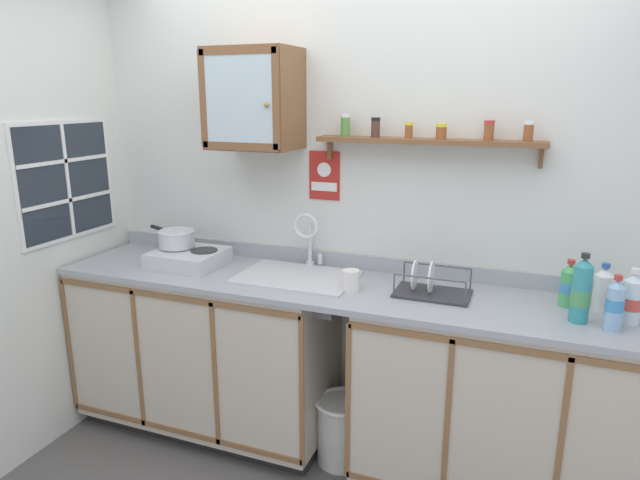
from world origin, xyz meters
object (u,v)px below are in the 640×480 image
object	(u,v)px
bottle_water_blue_4	(615,305)
mug	(351,280)
bottle_water_clear_2	(632,300)
bottle_detergent_teal_0	(581,292)
bottle_soda_green_3	(569,285)
bottle_opaque_white_1	(603,290)
saucepan	(176,238)
sink	(298,283)
dish_rack	(430,288)
wall_cabinet	(254,99)
hot_plate_stove	(188,258)
warning_sign	(324,176)
trash_bin	(342,429)

from	to	relation	value
bottle_water_blue_4	mug	distance (m)	1.12
bottle_water_clear_2	bottle_water_blue_4	distance (m)	0.12
bottle_detergent_teal_0	bottle_water_blue_4	bearing A→B (deg)	-18.29
bottle_water_clear_2	bottle_soda_green_3	bearing A→B (deg)	151.32
bottle_opaque_white_1	mug	world-z (taller)	bottle_opaque_white_1
bottle_opaque_white_1	saucepan	bearing A→B (deg)	-178.43
sink	bottle_water_blue_4	world-z (taller)	sink
bottle_detergent_teal_0	dish_rack	world-z (taller)	bottle_detergent_teal_0
bottle_opaque_white_1	wall_cabinet	xyz separation A→B (m)	(-1.69, 0.04, 0.80)
saucepan	wall_cabinet	bearing A→B (deg)	11.51
sink	mug	world-z (taller)	sink
hot_plate_stove	bottle_opaque_white_1	size ratio (longest dim) A/B	1.70
warning_sign	bottle_soda_green_3	bearing A→B (deg)	-8.58
bottle_opaque_white_1	wall_cabinet	distance (m)	1.87
bottle_water_clear_2	wall_cabinet	distance (m)	1.96
sink	bottle_opaque_white_1	size ratio (longest dim) A/B	2.78
saucepan	trash_bin	world-z (taller)	saucepan
saucepan	wall_cabinet	size ratio (longest dim) A/B	0.69
warning_sign	sink	bearing A→B (deg)	-101.41
bottle_detergent_teal_0	mug	world-z (taller)	bottle_detergent_teal_0
mug	warning_sign	bearing A→B (deg)	127.78
dish_rack	trash_bin	bearing A→B (deg)	-171.17
hot_plate_stove	trash_bin	size ratio (longest dim) A/B	1.02
saucepan	warning_sign	xyz separation A→B (m)	(0.79, 0.25, 0.35)
hot_plate_stove	warning_sign	size ratio (longest dim) A/B	1.42
sink	bottle_soda_green_3	size ratio (longest dim) A/B	2.79
bottle_water_clear_2	warning_sign	distance (m)	1.54
bottle_opaque_white_1	bottle_water_blue_4	world-z (taller)	bottle_water_blue_4
saucepan	wall_cabinet	xyz separation A→B (m)	(0.46, 0.09, 0.75)
bottle_water_blue_4	hot_plate_stove	bearing A→B (deg)	176.56
hot_plate_stove	warning_sign	distance (m)	0.88
bottle_opaque_white_1	bottle_water_blue_4	size ratio (longest dim) A/B	0.93
bottle_water_clear_2	dish_rack	world-z (taller)	bottle_water_clear_2
bottle_soda_green_3	warning_sign	xyz separation A→B (m)	(-1.23, 0.19, 0.40)
bottle_soda_green_3	trash_bin	world-z (taller)	bottle_soda_green_3
bottle_water_clear_2	warning_sign	bearing A→B (deg)	167.96
bottle_water_clear_2	sink	bearing A→B (deg)	177.78
bottle_detergent_teal_0	dish_rack	xyz separation A→B (m)	(-0.63, 0.10, -0.10)
bottle_opaque_white_1	bottle_water_clear_2	size ratio (longest dim) A/B	0.91
bottle_opaque_white_1	hot_plate_stove	bearing A→B (deg)	-177.62
wall_cabinet	warning_sign	bearing A→B (deg)	25.88
mug	trash_bin	bearing A→B (deg)	154.48
bottle_opaque_white_1	bottle_soda_green_3	world-z (taller)	same
hot_plate_stove	sink	bearing A→B (deg)	2.28
bottle_opaque_white_1	warning_sign	xyz separation A→B (m)	(-1.37, 0.19, 0.40)
bottle_water_clear_2	trash_bin	world-z (taller)	bottle_water_clear_2
bottle_opaque_white_1	dish_rack	bearing A→B (deg)	-174.55
bottle_opaque_white_1	trash_bin	world-z (taller)	bottle_opaque_white_1
bottle_opaque_white_1	bottle_water_blue_4	xyz separation A→B (m)	(0.02, -0.21, 0.01)
bottle_water_blue_4	trash_bin	bearing A→B (deg)	176.19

